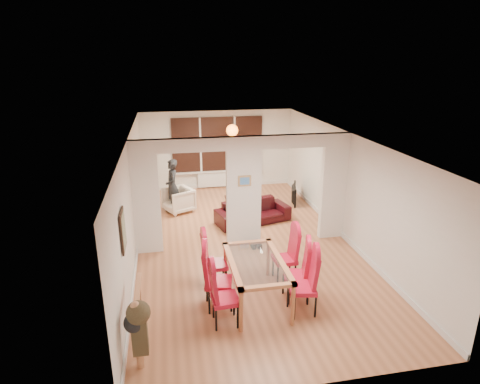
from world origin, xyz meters
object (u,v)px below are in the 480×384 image
object	(u,v)px
dining_chair_rc	(285,256)
bottle	(247,194)
dining_table	(256,281)
dining_chair_lc	(215,261)
dining_chair_la	(225,295)
person	(172,186)
dining_chair_rb	(296,272)
armchair	(178,200)
dining_chair_ra	(302,283)
coffee_table	(244,201)
dining_chair_lb	(219,278)
bowl	(243,197)
television	(292,194)
sofa	(253,212)

from	to	relation	value
dining_chair_rc	bottle	distance (m)	4.27
dining_table	dining_chair_lc	bearing A→B (deg)	136.50
dining_chair_la	person	size ratio (longest dim) A/B	0.71
dining_chair_la	dining_chair_rb	bearing A→B (deg)	15.82
dining_chair_rc	armchair	bearing A→B (deg)	110.92
dining_chair_la	dining_chair_rb	world-z (taller)	dining_chair_la
dining_chair_ra	coffee_table	bearing A→B (deg)	99.51
dining_table	dining_chair_rb	bearing A→B (deg)	-4.78
dining_table	dining_chair_rb	xyz separation A→B (m)	(0.73, -0.06, 0.14)
dining_chair_lb	bowl	size ratio (longest dim) A/B	5.36
television	coffee_table	bearing A→B (deg)	104.05
person	armchair	bearing A→B (deg)	83.51
bottle	dining_table	bearing A→B (deg)	-99.78
bottle	dining_chair_la	bearing A→B (deg)	-105.39
dining_chair_lc	dining_chair_ra	bearing A→B (deg)	-43.47
bottle	television	bearing A→B (deg)	1.49
sofa	television	world-z (taller)	sofa
armchair	bowl	xyz separation A→B (m)	(1.93, 0.12, -0.07)
dining_chair_lb	coffee_table	bearing A→B (deg)	84.97
dining_chair_rb	coffee_table	xyz separation A→B (m)	(0.03, 5.03, -0.42)
dining_chair_lb	bottle	world-z (taller)	dining_chair_lb
dining_table	person	bearing A→B (deg)	105.69
sofa	bottle	world-z (taller)	sofa
dining_chair_la	bowl	distance (m)	5.64
dining_chair_rb	dining_chair_rc	world-z (taller)	dining_chair_rb
coffee_table	television	bearing A→B (deg)	-2.83
dining_chair_la	television	xyz separation A→B (m)	(2.89, 5.45, -0.26)
coffee_table	bowl	bearing A→B (deg)	-109.46
bottle	person	bearing A→B (deg)	-178.28
bowl	dining_table	bearing A→B (deg)	-98.55
dining_chair_rc	bowl	xyz separation A→B (m)	(0.03, 4.31, -0.26)
television	coffee_table	size ratio (longest dim) A/B	0.90
dining_chair_la	bowl	size ratio (longest dim) A/B	5.01
dining_chair_la	armchair	world-z (taller)	dining_chair_la
television	coffee_table	world-z (taller)	television
dining_chair_la	dining_chair_lc	size ratio (longest dim) A/B	1.00
dining_chair_rc	sofa	distance (m)	3.04
dining_table	dining_chair_ra	size ratio (longest dim) A/B	1.51
dining_chair_ra	armchair	distance (m)	5.62
dining_chair_la	bowl	bearing A→B (deg)	72.00
sofa	dining_table	bearing A→B (deg)	-116.30
dining_table	sofa	bearing A→B (deg)	78.41
dining_chair_lb	dining_chair_ra	xyz separation A→B (m)	(1.39, -0.43, -0.01)
dining_chair_rc	television	size ratio (longest dim) A/B	1.10
dining_table	television	distance (m)	5.38
dining_chair_lc	dining_chair_ra	world-z (taller)	dining_chair_ra
television	dining_chair_ra	bearing A→B (deg)	-179.07
dining_chair_lc	sofa	world-z (taller)	dining_chair_lc
dining_chair_rc	person	size ratio (longest dim) A/B	0.70
dining_chair_lb	television	world-z (taller)	dining_chair_lb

